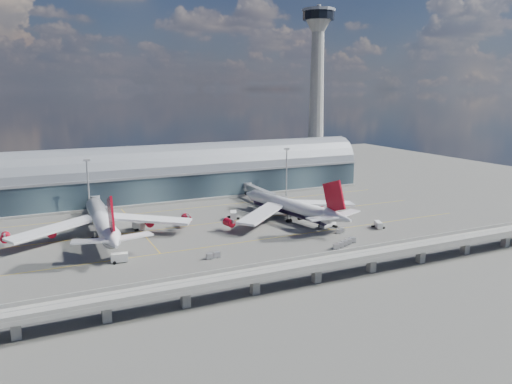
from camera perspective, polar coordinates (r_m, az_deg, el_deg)
name	(u,v)px	position (r m, az deg, el deg)	size (l,w,h in m)	color
ground	(242,234)	(196.47, -1.66, -4.81)	(500.00, 500.00, 0.00)	#474744
taxi_lines	(221,221)	(216.17, -4.01, -3.30)	(200.00, 80.12, 0.01)	gold
terminal	(182,175)	(265.51, -8.43, 1.92)	(200.00, 30.00, 28.00)	#202C35
control_tower	(317,96)	(301.82, 6.94, 10.80)	(19.00, 19.00, 103.00)	gray
guideway	(317,265)	(148.53, 6.95, -8.26)	(220.00, 8.50, 7.20)	gray
floodlight_mast_left	(88,186)	(232.98, -18.61, 0.64)	(3.00, 0.70, 25.70)	gray
floodlight_mast_right	(287,171)	(263.28, 3.51, 2.44)	(3.00, 0.70, 25.70)	gray
airliner_left	(102,222)	(198.12, -17.15, -3.27)	(70.34, 73.86, 22.54)	white
airliner_right	(291,207)	(216.46, 4.07, -1.73)	(65.63, 68.68, 21.91)	white
jet_bridge_left	(99,205)	(233.24, -17.55, -1.40)	(4.40, 28.00, 7.25)	gray
jet_bridge_right	(258,191)	(253.11, 0.21, 0.15)	(4.40, 32.00, 7.25)	gray
service_truck_1	(119,258)	(170.71, -15.34, -7.26)	(5.76, 3.51, 3.12)	silver
service_truck_2	(328,223)	(207.37, 8.23, -3.58)	(8.80, 5.54, 3.09)	silver
service_truck_3	(378,225)	(210.31, 13.79, -3.65)	(4.04, 5.94, 2.68)	silver
service_truck_4	(233,215)	(218.68, -2.60, -2.66)	(4.47, 6.23, 3.29)	silver
service_truck_5	(139,226)	(207.62, -13.28, -3.78)	(4.42, 6.67, 3.01)	silver
cargo_train_0	(213,256)	(169.39, -4.91, -7.25)	(5.39, 2.17, 1.78)	gray
cargo_train_1	(344,243)	(184.51, 10.08, -5.79)	(13.07, 6.85, 1.79)	gray
cargo_train_2	(340,231)	(200.62, 9.63, -4.38)	(4.88, 3.46, 1.60)	gray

